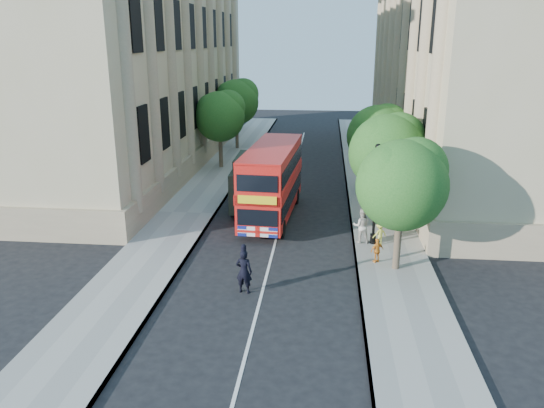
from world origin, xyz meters
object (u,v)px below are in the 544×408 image
(double_decker_bus, at_px, (272,180))
(police_constable, at_px, (244,271))
(lamp_post, at_px, (375,199))
(box_van, at_px, (253,184))
(woman_pedestrian, at_px, (362,226))

(double_decker_bus, relative_size, police_constable, 4.84)
(lamp_post, height_order, police_constable, lamp_post)
(double_decker_bus, height_order, box_van, double_decker_bus)
(lamp_post, distance_m, woman_pedestrian, 1.61)
(lamp_post, height_order, double_decker_bus, lamp_post)
(double_decker_bus, relative_size, woman_pedestrian, 5.08)
(lamp_post, bearing_deg, double_decker_bus, 144.57)
(box_van, distance_m, woman_pedestrian, 8.47)
(double_decker_bus, bearing_deg, police_constable, -87.21)
(woman_pedestrian, bearing_deg, lamp_post, 169.52)
(police_constable, bearing_deg, lamp_post, -125.42)
(box_van, distance_m, police_constable, 11.65)
(box_van, bearing_deg, double_decker_bus, -53.07)
(lamp_post, relative_size, box_van, 0.93)
(double_decker_bus, bearing_deg, box_van, 131.77)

